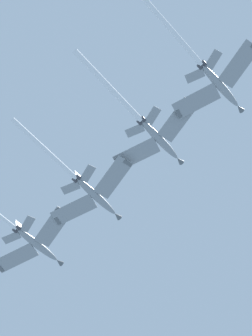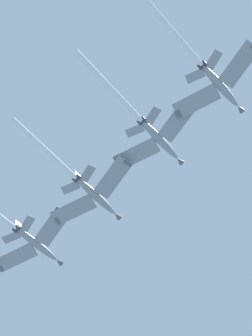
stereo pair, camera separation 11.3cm
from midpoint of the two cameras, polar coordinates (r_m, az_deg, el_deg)
The scene contains 4 objects.
jet_far_left at distance 133.00m, azimuth -8.84°, elevation -6.06°, with size 30.09×19.79×9.57m.
jet_inner_left at distance 127.11m, azimuth -3.82°, elevation -1.49°, with size 29.98×19.83×8.76m.
jet_centre at distance 124.18m, azimuth 1.56°, elevation 4.04°, with size 31.26×19.83×10.04m.
jet_inner_right at distance 121.87m, azimuth 6.84°, elevation 9.02°, with size 34.36×19.74×10.21m.
Camera 2 is at (14.83, -2.60, 1.89)m, focal length 68.40 mm.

